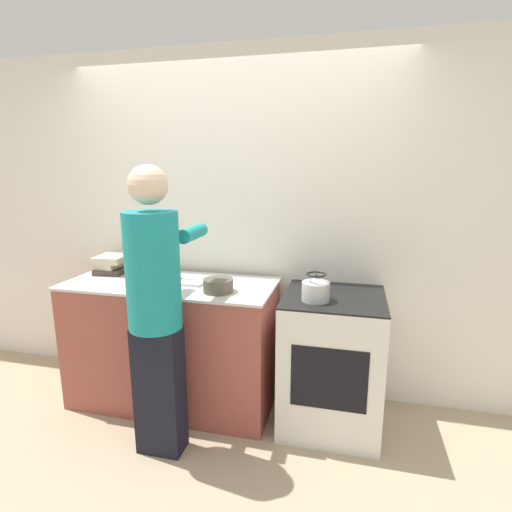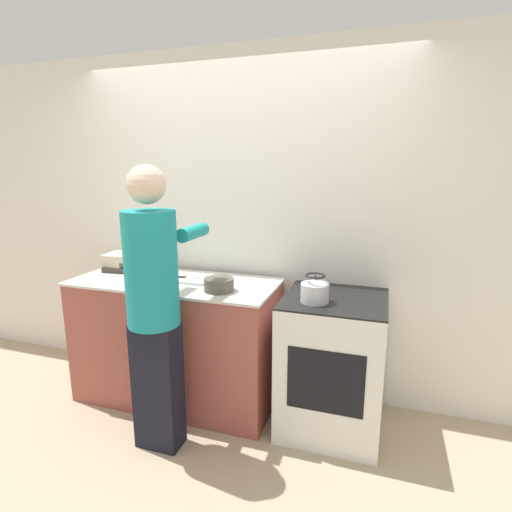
# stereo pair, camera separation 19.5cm
# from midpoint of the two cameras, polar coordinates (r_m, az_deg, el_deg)

# --- Properties ---
(ground_plane) EXTENTS (12.00, 12.00, 0.00)m
(ground_plane) POSITION_cam_midpoint_polar(r_m,az_deg,el_deg) (2.96, -5.14, -23.54)
(ground_plane) COLOR tan
(wall_back) EXTENTS (8.00, 0.05, 2.60)m
(wall_back) POSITION_cam_midpoint_polar(r_m,az_deg,el_deg) (3.09, -0.40, 4.34)
(wall_back) COLOR white
(wall_back) RESTS_ON ground_plane
(counter) EXTENTS (1.51, 0.65, 0.93)m
(counter) POSITION_cam_midpoint_polar(r_m,az_deg,el_deg) (3.11, -9.45, -11.78)
(counter) COLOR #9E4C42
(counter) RESTS_ON ground_plane
(oven) EXTENTS (0.65, 0.65, 0.92)m
(oven) POSITION_cam_midpoint_polar(r_m,az_deg,el_deg) (2.82, 12.84, -14.76)
(oven) COLOR silver
(oven) RESTS_ON ground_plane
(person) EXTENTS (0.35, 0.59, 1.76)m
(person) POSITION_cam_midpoint_polar(r_m,az_deg,el_deg) (2.44, -12.14, -6.20)
(person) COLOR black
(person) RESTS_ON ground_plane
(cutting_board) EXTENTS (0.31, 0.19, 0.02)m
(cutting_board) POSITION_cam_midpoint_polar(r_m,az_deg,el_deg) (2.93, -7.79, -3.39)
(cutting_board) COLOR silver
(cutting_board) RESTS_ON counter
(knife) EXTENTS (0.25, 0.07, 0.01)m
(knife) POSITION_cam_midpoint_polar(r_m,az_deg,el_deg) (2.95, -7.67, -3.06)
(knife) COLOR silver
(knife) RESTS_ON cutting_board
(kettle) EXTENTS (0.18, 0.18, 0.18)m
(kettle) POSITION_cam_midpoint_polar(r_m,az_deg,el_deg) (2.52, 10.61, -4.90)
(kettle) COLOR silver
(kettle) RESTS_ON oven
(bowl_prep) EXTENTS (0.20, 0.20, 0.09)m
(bowl_prep) POSITION_cam_midpoint_polar(r_m,az_deg,el_deg) (2.67, -3.24, -4.12)
(bowl_prep) COLOR brown
(bowl_prep) RESTS_ON counter
(canister_jar) EXTENTS (0.15, 0.15, 0.17)m
(canister_jar) POSITION_cam_midpoint_polar(r_m,az_deg,el_deg) (3.18, -14.10, -0.95)
(canister_jar) COLOR #756047
(canister_jar) RESTS_ON counter
(book_stack) EXTENTS (0.24, 0.26, 0.14)m
(book_stack) POSITION_cam_midpoint_polar(r_m,az_deg,el_deg) (3.35, -17.21, -0.75)
(book_stack) COLOR #423833
(book_stack) RESTS_ON counter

